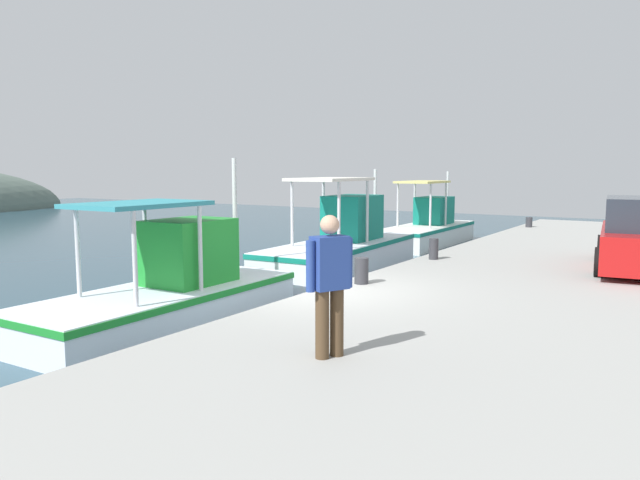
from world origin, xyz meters
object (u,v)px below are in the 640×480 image
fishing_boat_second (169,291)px  fishing_boat_third (342,249)px  mooring_bollard_second (434,249)px  mooring_bollard_third (529,222)px  fishing_boat_fourth (428,229)px  fisherman_standing (330,280)px  mooring_bollard_nearest (361,271)px

fishing_boat_second → fishing_boat_third: (6.33, -0.17, 0.11)m
mooring_bollard_second → mooring_bollard_third: size_ratio=1.36×
fishing_boat_fourth → fishing_boat_second: bearing=-178.2°
fishing_boat_second → mooring_bollard_third: (15.09, -3.16, 0.35)m
fishing_boat_second → fisherman_standing: 5.57m
fishing_boat_fourth → mooring_bollard_nearest: 12.75m
mooring_bollard_second → fishing_boat_second: bearing=150.4°
fishing_boat_second → mooring_bollard_nearest: size_ratio=11.81×
fishing_boat_second → fishing_boat_fourth: 14.13m
fisherman_standing → mooring_bollard_nearest: (4.15, 1.82, -0.66)m
fishing_boat_third → fishing_boat_fourth: size_ratio=1.05×
fishing_boat_fourth → mooring_bollard_nearest: size_ratio=12.21×
fisherman_standing → mooring_bollard_third: bearing=6.0°
fishing_boat_second → mooring_bollard_second: 6.42m
mooring_bollard_nearest → mooring_bollard_third: mooring_bollard_nearest is taller
mooring_bollard_nearest → mooring_bollard_second: bearing=0.0°
fishing_boat_third → fisherman_standing: 9.89m
fishing_boat_fourth → mooring_bollard_second: 9.30m
mooring_bollard_third → fishing_boat_third: bearing=161.1°
fishing_boat_third → fishing_boat_second: bearing=178.5°
fishing_boat_third → mooring_bollard_third: size_ratio=17.13×
fisherman_standing → fishing_boat_second: bearing=65.7°
fishing_boat_fourth → mooring_bollard_third: (0.97, -3.62, 0.36)m
fishing_boat_second → fishing_boat_fourth: fishing_boat_second is taller
fishing_boat_third → mooring_bollard_nearest: bearing=-145.9°
fishing_boat_third → mooring_bollard_second: bearing=-104.3°
fishing_boat_third → fishing_boat_fourth: (7.79, 0.62, -0.11)m
fishing_boat_third → fisherman_standing: (-8.58, -4.82, 0.97)m
fisherman_standing → mooring_bollard_second: (7.81, 1.82, -0.66)m
fishing_boat_second → mooring_bollard_third: 15.43m
mooring_bollard_nearest → mooring_bollard_second: 3.66m
fishing_boat_third → mooring_bollard_third: 9.26m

